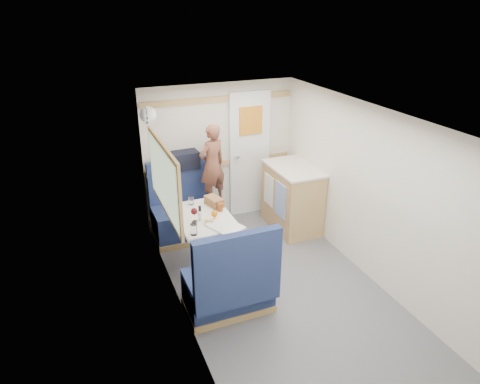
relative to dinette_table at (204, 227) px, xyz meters
name	(u,v)px	position (x,y,z in m)	size (l,w,h in m)	color
floor	(291,304)	(0.65, -1.00, -0.57)	(4.50, 4.50, 0.00)	#515156
ceiling	(302,124)	(0.65, -1.00, 1.43)	(4.50, 4.50, 0.00)	silver
wall_back	(220,153)	(0.65, 1.25, 0.43)	(2.20, 0.02, 2.00)	silver
wall_left	(188,244)	(-0.45, -1.00, 0.43)	(0.02, 4.50, 2.00)	silver
wall_right	(386,205)	(1.75, -1.00, 0.43)	(0.02, 4.50, 2.00)	silver
oak_trim_low	(221,164)	(0.65, 1.23, 0.28)	(2.15, 0.02, 0.08)	#AA7F4D
oak_trim_high	(219,99)	(0.65, 1.23, 1.21)	(2.15, 0.02, 0.08)	#AA7F4D
side_window	(163,179)	(-0.43, 0.00, 0.68)	(0.04, 1.30, 0.72)	#98A88E
rear_door	(250,152)	(1.10, 1.22, 0.41)	(0.62, 0.12, 1.86)	white
dinette_table	(204,227)	(0.00, 0.00, 0.00)	(0.62, 0.92, 0.72)	white
bench_far	(186,216)	(0.00, 0.86, -0.27)	(0.90, 0.59, 1.05)	navy
bench_near	(230,288)	(0.00, -0.86, -0.27)	(0.90, 0.59, 1.05)	navy
ledge	(178,170)	(0.00, 1.12, 0.31)	(0.90, 0.14, 0.04)	#AA7F4D
dome_light	(148,115)	(-0.39, 0.85, 1.18)	(0.20, 0.20, 0.20)	white
galley_counter	(292,197)	(1.47, 0.55, -0.10)	(0.57, 0.92, 0.92)	#AA7F4D
person	(212,165)	(0.39, 0.84, 0.44)	(0.40, 0.27, 1.11)	brown
duffel_bag	(180,161)	(0.04, 1.12, 0.45)	(0.49, 0.24, 0.24)	black
tray	(225,226)	(0.14, -0.35, 0.16)	(0.29, 0.38, 0.02)	white
orange_fruit	(214,214)	(0.10, -0.10, 0.21)	(0.08, 0.08, 0.08)	#E34E0A
cheese_block	(209,220)	(0.01, -0.18, 0.19)	(0.10, 0.06, 0.04)	#E4C984
wine_glass	(194,212)	(-0.14, -0.10, 0.28)	(0.08, 0.08, 0.17)	white
tumbler_left	(194,229)	(-0.22, -0.38, 0.22)	(0.08, 0.08, 0.12)	white
tumbler_mid	(191,200)	(-0.04, 0.35, 0.21)	(0.06, 0.06, 0.10)	white
beer_glass	(220,207)	(0.22, 0.05, 0.20)	(0.06, 0.06, 0.10)	brown
pepper_grinder	(200,210)	(-0.02, 0.08, 0.20)	(0.03, 0.03, 0.09)	black
salt_grinder	(200,216)	(-0.07, -0.09, 0.20)	(0.04, 0.04, 0.10)	silver
bread_loaf	(214,201)	(0.21, 0.22, 0.21)	(0.14, 0.25, 0.10)	olive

